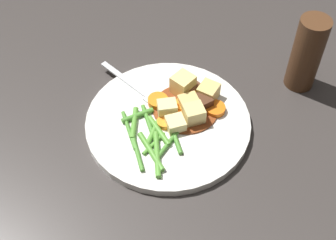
{
  "coord_description": "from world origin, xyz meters",
  "views": [
    {
      "loc": [
        -0.43,
        -0.24,
        0.6
      ],
      "look_at": [
        0.0,
        0.0,
        0.01
      ],
      "focal_mm": 50.19,
      "sensor_mm": 36.0,
      "label": 1
    }
  ],
  "objects_px": {
    "potato_chunk_0": "(189,105)",
    "pepper_mill": "(307,54)",
    "carrot_slice_6": "(183,115)",
    "carrot_slice_0": "(180,106)",
    "potato_chunk_3": "(194,114)",
    "carrot_slice_3": "(215,109)",
    "carrot_slice_4": "(167,123)",
    "carrot_slice_5": "(158,101)",
    "carrot_slice_1": "(198,95)",
    "potato_chunk_4": "(176,124)",
    "meat_chunk_0": "(202,103)",
    "dinner_plate": "(168,123)",
    "carrot_slice_2": "(191,100)",
    "potato_chunk_2": "(208,92)",
    "potato_chunk_5": "(167,109)",
    "meat_chunk_1": "(192,88)",
    "fork": "(139,89)",
    "potato_chunk_1": "(183,85)"
  },
  "relations": [
    {
      "from": "carrot_slice_1",
      "to": "potato_chunk_4",
      "type": "xyz_separation_m",
      "value": [
        -0.08,
        0.0,
        0.0
      ]
    },
    {
      "from": "potato_chunk_2",
      "to": "carrot_slice_0",
      "type": "bearing_deg",
      "value": 146.55
    },
    {
      "from": "carrot_slice_4",
      "to": "potato_chunk_5",
      "type": "distance_m",
      "value": 0.03
    },
    {
      "from": "carrot_slice_1",
      "to": "dinner_plate",
      "type": "bearing_deg",
      "value": 163.33
    },
    {
      "from": "carrot_slice_4",
      "to": "carrot_slice_0",
      "type": "bearing_deg",
      "value": -2.63
    },
    {
      "from": "potato_chunk_1",
      "to": "potato_chunk_3",
      "type": "bearing_deg",
      "value": -136.32
    },
    {
      "from": "carrot_slice_2",
      "to": "carrot_slice_5",
      "type": "distance_m",
      "value": 0.06
    },
    {
      "from": "carrot_slice_2",
      "to": "carrot_slice_5",
      "type": "height_order",
      "value": "same"
    },
    {
      "from": "carrot_slice_0",
      "to": "potato_chunk_0",
      "type": "height_order",
      "value": "potato_chunk_0"
    },
    {
      "from": "carrot_slice_0",
      "to": "meat_chunk_1",
      "type": "bearing_deg",
      "value": -0.38
    },
    {
      "from": "carrot_slice_4",
      "to": "pepper_mill",
      "type": "distance_m",
      "value": 0.26
    },
    {
      "from": "carrot_slice_6",
      "to": "pepper_mill",
      "type": "relative_size",
      "value": 0.2
    },
    {
      "from": "carrot_slice_4",
      "to": "meat_chunk_0",
      "type": "distance_m",
      "value": 0.07
    },
    {
      "from": "meat_chunk_1",
      "to": "potato_chunk_3",
      "type": "bearing_deg",
      "value": -150.92
    },
    {
      "from": "carrot_slice_5",
      "to": "meat_chunk_1",
      "type": "distance_m",
      "value": 0.06
    },
    {
      "from": "potato_chunk_4",
      "to": "potato_chunk_5",
      "type": "relative_size",
      "value": 0.93
    },
    {
      "from": "carrot_slice_2",
      "to": "potato_chunk_2",
      "type": "xyz_separation_m",
      "value": [
        0.02,
        -0.02,
        0.01
      ]
    },
    {
      "from": "carrot_slice_1",
      "to": "carrot_slice_4",
      "type": "xyz_separation_m",
      "value": [
        -0.08,
        0.02,
        -0.0
      ]
    },
    {
      "from": "carrot_slice_5",
      "to": "potato_chunk_2",
      "type": "bearing_deg",
      "value": -52.23
    },
    {
      "from": "carrot_slice_0",
      "to": "carrot_slice_2",
      "type": "relative_size",
      "value": 0.76
    },
    {
      "from": "potato_chunk_1",
      "to": "meat_chunk_0",
      "type": "xyz_separation_m",
      "value": [
        -0.02,
        -0.04,
        -0.01
      ]
    },
    {
      "from": "potato_chunk_5",
      "to": "pepper_mill",
      "type": "bearing_deg",
      "value": -40.84
    },
    {
      "from": "carrot_slice_1",
      "to": "potato_chunk_0",
      "type": "distance_m",
      "value": 0.03
    },
    {
      "from": "carrot_slice_0",
      "to": "potato_chunk_3",
      "type": "bearing_deg",
      "value": -108.98
    },
    {
      "from": "carrot_slice_6",
      "to": "potato_chunk_0",
      "type": "xyz_separation_m",
      "value": [
        0.02,
        -0.0,
        0.01
      ]
    },
    {
      "from": "dinner_plate",
      "to": "potato_chunk_4",
      "type": "bearing_deg",
      "value": -114.11
    },
    {
      "from": "carrot_slice_5",
      "to": "potato_chunk_2",
      "type": "distance_m",
      "value": 0.09
    },
    {
      "from": "carrot_slice_1",
      "to": "carrot_slice_4",
      "type": "height_order",
      "value": "carrot_slice_1"
    },
    {
      "from": "carrot_slice_6",
      "to": "potato_chunk_5",
      "type": "relative_size",
      "value": 0.92
    },
    {
      "from": "carrot_slice_0",
      "to": "carrot_slice_6",
      "type": "height_order",
      "value": "carrot_slice_0"
    },
    {
      "from": "potato_chunk_2",
      "to": "potato_chunk_3",
      "type": "height_order",
      "value": "potato_chunk_3"
    },
    {
      "from": "carrot_slice_0",
      "to": "meat_chunk_0",
      "type": "distance_m",
      "value": 0.04
    },
    {
      "from": "carrot_slice_4",
      "to": "potato_chunk_1",
      "type": "distance_m",
      "value": 0.08
    },
    {
      "from": "fork",
      "to": "meat_chunk_0",
      "type": "bearing_deg",
      "value": -81.49
    },
    {
      "from": "potato_chunk_0",
      "to": "potato_chunk_5",
      "type": "distance_m",
      "value": 0.04
    },
    {
      "from": "potato_chunk_4",
      "to": "carrot_slice_2",
      "type": "bearing_deg",
      "value": 3.65
    },
    {
      "from": "carrot_slice_5",
      "to": "meat_chunk_0",
      "type": "relative_size",
      "value": 1.18
    },
    {
      "from": "potato_chunk_0",
      "to": "pepper_mill",
      "type": "relative_size",
      "value": 0.24
    },
    {
      "from": "potato_chunk_5",
      "to": "pepper_mill",
      "type": "relative_size",
      "value": 0.22
    },
    {
      "from": "potato_chunk_3",
      "to": "carrot_slice_3",
      "type": "bearing_deg",
      "value": -32.51
    },
    {
      "from": "carrot_slice_4",
      "to": "meat_chunk_1",
      "type": "xyz_separation_m",
      "value": [
        0.09,
        -0.0,
        0.0
      ]
    },
    {
      "from": "dinner_plate",
      "to": "pepper_mill",
      "type": "height_order",
      "value": "pepper_mill"
    },
    {
      "from": "carrot_slice_4",
      "to": "meat_chunk_0",
      "type": "bearing_deg",
      "value": -27.35
    },
    {
      "from": "carrot_slice_4",
      "to": "carrot_slice_5",
      "type": "distance_m",
      "value": 0.05
    },
    {
      "from": "fork",
      "to": "dinner_plate",
      "type": "bearing_deg",
      "value": -114.04
    },
    {
      "from": "potato_chunk_4",
      "to": "pepper_mill",
      "type": "xyz_separation_m",
      "value": [
        0.21,
        -0.14,
        0.05
      ]
    },
    {
      "from": "carrot_slice_3",
      "to": "potato_chunk_5",
      "type": "bearing_deg",
      "value": 124.2
    },
    {
      "from": "carrot_slice_5",
      "to": "pepper_mill",
      "type": "relative_size",
      "value": 0.25
    },
    {
      "from": "carrot_slice_2",
      "to": "carrot_slice_6",
      "type": "height_order",
      "value": "same"
    },
    {
      "from": "fork",
      "to": "potato_chunk_2",
      "type": "bearing_deg",
      "value": -69.68
    }
  ]
}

